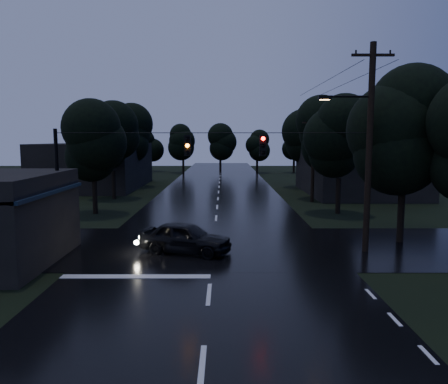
{
  "coord_description": "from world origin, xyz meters",
  "views": [
    {
      "loc": [
        0.53,
        -9.96,
        5.51
      ],
      "look_at": [
        0.54,
        12.65,
        2.76
      ],
      "focal_mm": 35.0,
      "sensor_mm": 36.0,
      "label": 1
    }
  ],
  "objects": [
    {
      "name": "utility_pole_far",
      "position": [
        8.3,
        28.0,
        3.88
      ],
      "size": [
        2.0,
        0.3,
        7.5
      ],
      "color": "black",
      "rests_on": "ground"
    },
    {
      "name": "tree_left_b",
      "position": [
        -9.6,
        30.0,
        5.62
      ],
      "size": [
        4.2,
        4.2,
        8.85
      ],
      "color": "black",
      "rests_on": "ground"
    },
    {
      "name": "main_road",
      "position": [
        0.0,
        30.0,
        0.0
      ],
      "size": [
        12.0,
        120.0,
        0.02
      ],
      "primitive_type": "cube",
      "color": "black",
      "rests_on": "ground"
    },
    {
      "name": "utility_pole_main",
      "position": [
        7.41,
        11.0,
        5.26
      ],
      "size": [
        3.5,
        0.3,
        10.0
      ],
      "color": "black",
      "rests_on": "ground"
    },
    {
      "name": "tree_left_a",
      "position": [
        -9.0,
        22.0,
        5.24
      ],
      "size": [
        3.92,
        3.92,
        8.26
      ],
      "color": "black",
      "rests_on": "ground"
    },
    {
      "name": "anchor_pole_left",
      "position": [
        -7.5,
        11.0,
        3.0
      ],
      "size": [
        0.18,
        0.18,
        6.0
      ],
      "primitive_type": "cylinder",
      "color": "black",
      "rests_on": "ground"
    },
    {
      "name": "car",
      "position": [
        -1.32,
        10.73,
        0.76
      ],
      "size": [
        4.81,
        3.13,
        1.52
      ],
      "primitive_type": "imported",
      "rotation": [
        0.0,
        0.0,
        1.25
      ],
      "color": "black",
      "rests_on": "ground"
    },
    {
      "name": "tree_right_c",
      "position": [
        10.2,
        40.0,
        6.37
      ],
      "size": [
        4.76,
        4.76,
        10.03
      ],
      "color": "black",
      "rests_on": "ground"
    },
    {
      "name": "building_far_right",
      "position": [
        14.0,
        34.0,
        2.2
      ],
      "size": [
        10.0,
        14.0,
        4.4
      ],
      "primitive_type": "cube",
      "color": "black",
      "rests_on": "ground"
    },
    {
      "name": "tree_right_a",
      "position": [
        9.0,
        22.0,
        5.62
      ],
      "size": [
        4.2,
        4.2,
        8.85
      ],
      "color": "black",
      "rests_on": "ground"
    },
    {
      "name": "ground",
      "position": [
        0.0,
        0.0,
        0.0
      ],
      "size": [
        160.0,
        160.0,
        0.0
      ],
      "primitive_type": "plane",
      "color": "black",
      "rests_on": "ground"
    },
    {
      "name": "cross_street",
      "position": [
        0.0,
        12.0,
        0.0
      ],
      "size": [
        60.0,
        9.0,
        0.02
      ],
      "primitive_type": "cube",
      "color": "black",
      "rests_on": "ground"
    },
    {
      "name": "span_signals",
      "position": [
        0.56,
        10.99,
        5.24
      ],
      "size": [
        15.0,
        0.37,
        1.12
      ],
      "color": "black",
      "rests_on": "ground"
    },
    {
      "name": "tree_left_c",
      "position": [
        -10.2,
        40.0,
        5.99
      ],
      "size": [
        4.48,
        4.48,
        9.44
      ],
      "color": "black",
      "rests_on": "ground"
    },
    {
      "name": "building_far_left",
      "position": [
        -14.0,
        40.0,
        2.5
      ],
      "size": [
        10.0,
        16.0,
        5.0
      ],
      "primitive_type": "cube",
      "color": "black",
      "rests_on": "ground"
    },
    {
      "name": "tree_corner_near",
      "position": [
        10.0,
        13.0,
        5.99
      ],
      "size": [
        4.48,
        4.48,
        9.44
      ],
      "color": "black",
      "rests_on": "ground"
    },
    {
      "name": "tree_right_b",
      "position": [
        9.6,
        30.0,
        5.99
      ],
      "size": [
        4.48,
        4.48,
        9.44
      ],
      "color": "black",
      "rests_on": "ground"
    }
  ]
}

